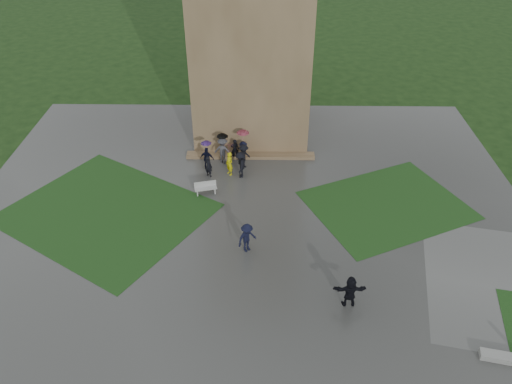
{
  "coord_description": "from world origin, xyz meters",
  "views": [
    {
      "loc": [
        0.84,
        -19.61,
        18.27
      ],
      "look_at": [
        0.47,
        4.61,
        1.2
      ],
      "focal_mm": 35.0,
      "sensor_mm": 36.0,
      "label": 1
    }
  ],
  "objects_px": {
    "bench": "(206,188)",
    "pedestrian_mid": "(247,238)",
    "pedestrian_near": "(350,291)",
    "tower": "(251,9)"
  },
  "relations": [
    {
      "from": "tower",
      "to": "bench",
      "type": "height_order",
      "value": "tower"
    },
    {
      "from": "tower",
      "to": "bench",
      "type": "distance_m",
      "value": 12.64
    },
    {
      "from": "tower",
      "to": "bench",
      "type": "bearing_deg",
      "value": -107.01
    },
    {
      "from": "bench",
      "to": "pedestrian_near",
      "type": "relative_size",
      "value": 0.84
    },
    {
      "from": "bench",
      "to": "tower",
      "type": "bearing_deg",
      "value": 58.81
    },
    {
      "from": "bench",
      "to": "pedestrian_mid",
      "type": "bearing_deg",
      "value": -76.78
    },
    {
      "from": "pedestrian_mid",
      "to": "pedestrian_near",
      "type": "distance_m",
      "value": 6.27
    },
    {
      "from": "bench",
      "to": "pedestrian_near",
      "type": "xyz_separation_m",
      "value": [
        7.75,
        -9.14,
        0.45
      ]
    },
    {
      "from": "pedestrian_near",
      "to": "bench",
      "type": "bearing_deg",
      "value": -51.53
    },
    {
      "from": "tower",
      "to": "pedestrian_mid",
      "type": "bearing_deg",
      "value": -89.8
    }
  ]
}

